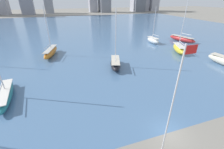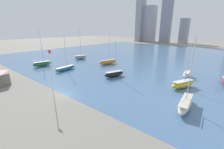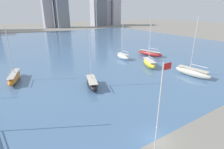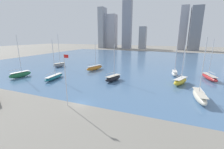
{
  "view_description": "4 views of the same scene",
  "coord_description": "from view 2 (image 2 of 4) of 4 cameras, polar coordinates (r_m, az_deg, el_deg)",
  "views": [
    {
      "loc": [
        -10.8,
        -10.24,
        14.83
      ],
      "look_at": [
        -2.87,
        13.67,
        1.88
      ],
      "focal_mm": 24.0,
      "sensor_mm": 36.0,
      "label": 1
    },
    {
      "loc": [
        32.46,
        -19.49,
        16.53
      ],
      "look_at": [
        4.99,
        13.45,
        3.41
      ],
      "focal_mm": 24.0,
      "sensor_mm": 36.0,
      "label": 2
    },
    {
      "loc": [
        -15.45,
        -13.07,
        16.72
      ],
      "look_at": [
        0.11,
        11.66,
        5.9
      ],
      "focal_mm": 28.0,
      "sensor_mm": 36.0,
      "label": 3
    },
    {
      "loc": [
        19.05,
        -27.19,
        15.32
      ],
      "look_at": [
        0.01,
        19.76,
        2.52
      ],
      "focal_mm": 24.0,
      "sensor_mm": 36.0,
      "label": 4
    }
  ],
  "objects": [
    {
      "name": "flag_pole",
      "position": [
        40.24,
        -22.29,
        1.15
      ],
      "size": [
        1.24,
        0.14,
        11.84
      ],
      "color": "silver",
      "rests_on": "ground_plane"
    },
    {
      "name": "sailboat_green",
      "position": [
        75.76,
        -25.0,
        3.74
      ],
      "size": [
        3.23,
        8.53,
        16.06
      ],
      "rotation": [
        0.0,
        0.0,
        -0.16
      ],
      "color": "#236B3D",
      "rests_on": "harbor_water"
    },
    {
      "name": "distant_city_skyline",
      "position": [
        190.33,
        36.16,
        15.59
      ],
      "size": [
        186.53,
        21.85,
        58.96
      ],
      "color": "#8E939E",
      "rests_on": "ground_plane"
    },
    {
      "name": "sailboat_yellow",
      "position": [
        48.13,
        25.35,
        -3.31
      ],
      "size": [
        5.58,
        8.72,
        12.77
      ],
      "rotation": [
        0.0,
        0.0,
        -0.42
      ],
      "color": "yellow",
      "rests_on": "harbor_water"
    },
    {
      "name": "sailboat_cream",
      "position": [
        36.19,
        26.13,
        -9.99
      ],
      "size": [
        3.14,
        10.05,
        15.33
      ],
      "rotation": [
        0.0,
        0.0,
        0.09
      ],
      "color": "beige",
      "rests_on": "harbor_water"
    },
    {
      "name": "sailboat_orange",
      "position": [
        72.68,
        -1.54,
        4.78
      ],
      "size": [
        4.46,
        10.28,
        13.19
      ],
      "rotation": [
        0.0,
        0.0,
        -0.27
      ],
      "color": "orange",
      "rests_on": "harbor_water"
    },
    {
      "name": "sailboat_teal",
      "position": [
        65.07,
        -17.34,
        2.32
      ],
      "size": [
        3.19,
        10.53,
        14.41
      ],
      "rotation": [
        0.0,
        0.0,
        0.12
      ],
      "color": "#1E757F",
      "rests_on": "harbor_water"
    },
    {
      "name": "sailboat_black",
      "position": [
        53.55,
        0.79,
        0.25
      ],
      "size": [
        4.61,
        8.08,
        12.91
      ],
      "rotation": [
        0.0,
        0.0,
        -0.32
      ],
      "color": "black",
      "rests_on": "harbor_water"
    },
    {
      "name": "ground_plane",
      "position": [
        41.31,
        -17.69,
        -7.44
      ],
      "size": [
        500.0,
        500.0,
        0.0
      ],
      "primitive_type": "plane",
      "color": "gray"
    },
    {
      "name": "sailboat_gray",
      "position": [
        87.46,
        -11.96,
        6.53
      ],
      "size": [
        4.7,
        7.11,
        16.81
      ],
      "rotation": [
        0.0,
        0.0,
        -0.38
      ],
      "color": "gray",
      "rests_on": "harbor_water"
    },
    {
      "name": "harbor_water",
      "position": [
        96.62,
        19.7,
        6.17
      ],
      "size": [
        180.0,
        140.0,
        0.0
      ],
      "color": "#4C7099",
      "rests_on": "ground_plane"
    },
    {
      "name": "sailboat_white",
      "position": [
        59.24,
        26.63,
        0.08
      ],
      "size": [
        2.42,
        6.35,
        12.28
      ],
      "rotation": [
        0.0,
        0.0,
        0.06
      ],
      "color": "white",
      "rests_on": "harbor_water"
    }
  ]
}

